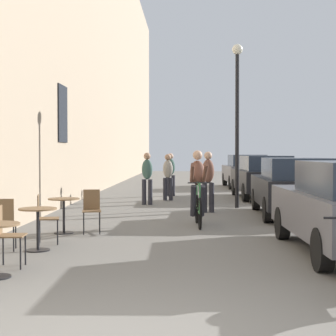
% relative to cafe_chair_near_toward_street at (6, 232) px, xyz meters
% --- Properties ---
extents(building_facade_left, '(0.54, 68.00, 13.59)m').
position_rel_cafe_chair_near_toward_street_xyz_m(building_facade_left, '(-1.38, 10.90, 6.28)').
color(building_facade_left, tan).
rests_on(building_facade_left, ground_plane).
extents(cafe_chair_near_toward_street, '(0.41, 0.41, 0.89)m').
position_rel_cafe_chair_near_toward_street_xyz_m(cafe_chair_near_toward_street, '(0.00, 0.00, 0.00)').
color(cafe_chair_near_toward_street, black).
rests_on(cafe_chair_near_toward_street, ground_plane).
extents(cafe_table_mid, '(0.64, 0.64, 0.72)m').
position_rel_cafe_chair_near_toward_street_xyz_m(cafe_table_mid, '(0.09, 1.32, 0.00)').
color(cafe_table_mid, black).
rests_on(cafe_table_mid, ground_plane).
extents(cafe_chair_mid_toward_street, '(0.46, 0.46, 0.89)m').
position_rel_cafe_chair_near_toward_street_xyz_m(cafe_chair_mid_toward_street, '(0.02, 2.00, 0.00)').
color(cafe_chair_mid_toward_street, black).
rests_on(cafe_chair_mid_toward_street, ground_plane).
extents(cafe_chair_mid_toward_wall, '(0.45, 0.45, 0.89)m').
position_rel_cafe_chair_near_toward_street_xyz_m(cafe_chair_mid_toward_wall, '(-0.46, 1.25, 0.00)').
color(cafe_chair_mid_toward_wall, black).
rests_on(cafe_chair_mid_toward_wall, ground_plane).
extents(cafe_table_far, '(0.64, 0.64, 0.72)m').
position_rel_cafe_chair_near_toward_street_xyz_m(cafe_table_far, '(0.08, 3.29, 0.00)').
color(cafe_table_far, black).
rests_on(cafe_table_far, ground_plane).
extents(cafe_chair_far_toward_street, '(0.44, 0.44, 0.89)m').
position_rel_cafe_chair_near_toward_street_xyz_m(cafe_chair_far_toward_street, '(0.64, 3.36, 0.00)').
color(cafe_chair_far_toward_street, black).
rests_on(cafe_chair_far_toward_street, ground_plane).
extents(cyclist_on_bicycle, '(0.52, 1.76, 1.74)m').
position_rel_cafe_chair_near_toward_street_xyz_m(cyclist_on_bicycle, '(2.85, 4.65, 0.29)').
color(cyclist_on_bicycle, black).
rests_on(cyclist_on_bicycle, ground_plane).
extents(pedestrian_near, '(0.38, 0.29, 1.69)m').
position_rel_cafe_chair_near_toward_street_xyz_m(pedestrian_near, '(3.19, 7.28, 0.43)').
color(pedestrian_near, '#26262D').
rests_on(pedestrian_near, ground_plane).
extents(pedestrian_mid, '(0.36, 0.27, 1.66)m').
position_rel_cafe_chair_near_toward_street_xyz_m(pedestrian_mid, '(1.33, 9.41, 0.42)').
color(pedestrian_mid, '#26262D').
rests_on(pedestrian_mid, ground_plane).
extents(pedestrian_far, '(0.35, 0.26, 1.61)m').
position_rel_cafe_chair_near_toward_street_xyz_m(pedestrian_far, '(1.94, 11.00, 0.39)').
color(pedestrian_far, '#26262D').
rests_on(pedestrian_far, ground_plane).
extents(pedestrian_furthest, '(0.38, 0.30, 1.64)m').
position_rel_cafe_chair_near_toward_street_xyz_m(pedestrian_furthest, '(1.97, 12.86, 0.40)').
color(pedestrian_furthest, '#26262D').
rests_on(pedestrian_furthest, ground_plane).
extents(street_lamp, '(0.32, 0.32, 4.90)m').
position_rel_cafe_chair_near_toward_street_xyz_m(street_lamp, '(4.10, 8.55, 2.59)').
color(street_lamp, black).
rests_on(street_lamp, ground_plane).
extents(parked_car_second, '(1.91, 4.33, 1.52)m').
position_rel_cafe_chair_near_toward_street_xyz_m(parked_car_second, '(5.36, 6.37, 0.27)').
color(parked_car_second, black).
rests_on(parked_car_second, ground_plane).
extents(parked_car_third, '(1.97, 4.42, 1.55)m').
position_rel_cafe_chair_near_toward_street_xyz_m(parked_car_third, '(5.35, 11.87, 0.29)').
color(parked_car_third, black).
rests_on(parked_car_third, ground_plane).
extents(parked_car_fourth, '(1.96, 4.45, 1.56)m').
position_rel_cafe_chair_near_toward_street_xyz_m(parked_car_fourth, '(5.39, 18.04, 0.29)').
color(parked_car_fourth, '#595960').
rests_on(parked_car_fourth, ground_plane).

